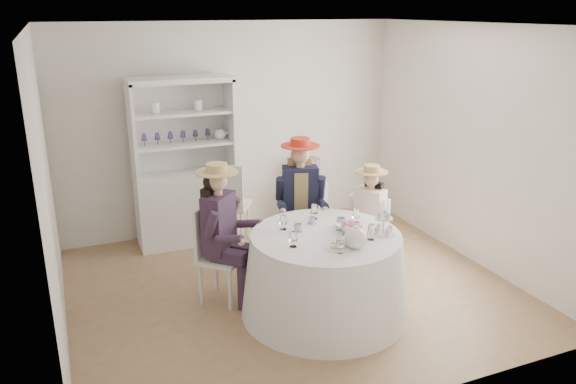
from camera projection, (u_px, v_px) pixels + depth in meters
name	position (u px, v px, depth m)	size (l,w,h in m)	color
ground	(292.00, 288.00, 5.99)	(4.50, 4.50, 0.00)	olive
ceiling	(292.00, 25.00, 5.15)	(4.50, 4.50, 0.00)	white
wall_back	(232.00, 128.00, 7.32)	(4.50, 4.50, 0.00)	silver
wall_front	(407.00, 239.00, 3.82)	(4.50, 4.50, 0.00)	silver
wall_left	(48.00, 194.00, 4.75)	(4.50, 4.50, 0.00)	silver
wall_right	(473.00, 146.00, 6.40)	(4.50, 4.50, 0.00)	silver
tea_table	(325.00, 274.00, 5.40)	(1.63, 1.63, 0.82)	white
hutch	(186.00, 186.00, 6.98)	(1.29, 0.61, 2.08)	silver
side_table	(309.00, 201.00, 7.75)	(0.40, 0.40, 0.62)	silver
hatbox	(309.00, 169.00, 7.60)	(0.30, 0.30, 0.30)	black
guest_left	(221.00, 226.00, 5.50)	(0.61, 0.61, 1.44)	silver
guest_mid	(300.00, 196.00, 6.23)	(0.57, 0.62, 1.51)	silver
guest_right	(369.00, 213.00, 6.16)	(0.53, 0.48, 1.24)	silver
spare_chair	(229.00, 202.00, 6.92)	(0.61, 0.61, 1.07)	silver
teacup_a	(298.00, 228.00, 5.33)	(0.08, 0.08, 0.07)	white
teacup_b	(312.00, 221.00, 5.53)	(0.07, 0.07, 0.06)	white
teacup_c	(341.00, 222.00, 5.47)	(0.09, 0.09, 0.07)	white
flower_bowl	(347.00, 228.00, 5.36)	(0.20, 0.20, 0.05)	white
flower_arrangement	(350.00, 227.00, 5.22)	(0.18, 0.18, 0.07)	pink
table_teapot	(355.00, 238.00, 4.96)	(0.28, 0.20, 0.21)	white
sandwich_plate	(338.00, 246.00, 4.97)	(0.24, 0.24, 0.05)	white
cupcake_stand	(383.00, 226.00, 5.27)	(0.23, 0.23, 0.21)	white
stemware_set	(326.00, 227.00, 5.25)	(0.87, 0.91, 0.15)	white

